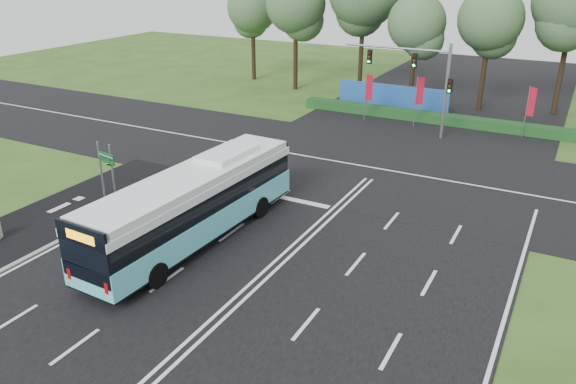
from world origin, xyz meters
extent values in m
plane|color=#2C511B|center=(0.00, 0.00, 0.00)|extent=(120.00, 120.00, 0.00)
cube|color=black|center=(0.00, 0.00, 0.02)|extent=(20.00, 120.00, 0.04)
cube|color=black|center=(0.00, 12.00, 0.03)|extent=(120.00, 14.00, 0.05)
cube|color=black|center=(-12.50, -3.00, 0.03)|extent=(5.00, 18.00, 0.06)
cube|color=gray|center=(-10.10, -3.00, 0.06)|extent=(0.25, 18.00, 0.12)
cube|color=#5AC7D1|center=(-4.41, -1.38, 1.17)|extent=(3.29, 13.19, 1.20)
cube|color=black|center=(-4.41, -1.38, 0.62)|extent=(3.26, 13.13, 0.33)
cube|color=black|center=(-4.41, -1.38, 2.26)|extent=(3.17, 12.99, 1.04)
cube|color=white|center=(-4.41, -1.38, 2.91)|extent=(3.29, 13.19, 0.38)
cube|color=white|center=(-4.41, -1.38, 3.29)|extent=(3.21, 12.67, 0.38)
cube|color=white|center=(-4.29, 1.35, 3.62)|extent=(1.88, 3.34, 0.27)
cube|color=black|center=(-4.69, -7.85, 2.31)|extent=(2.65, 0.23, 2.40)
cube|color=orange|center=(-4.69, -7.89, 3.08)|extent=(1.53, 0.13, 0.38)
cylinder|color=black|center=(-5.53, 2.38, 0.57)|extent=(0.35, 1.15, 1.13)
cylinder|color=black|center=(-2.97, 2.27, 0.57)|extent=(0.35, 1.15, 1.13)
cylinder|color=black|center=(-5.87, -5.46, 0.57)|extent=(0.35, 1.15, 1.13)
cylinder|color=black|center=(-3.31, -5.57, 0.57)|extent=(0.35, 1.15, 1.13)
cylinder|color=gray|center=(-11.70, 0.72, 1.57)|extent=(0.13, 0.13, 3.13)
cube|color=black|center=(-11.70, 0.54, 2.15)|extent=(0.26, 0.17, 0.36)
sphere|color=#19F233|center=(-11.70, 0.44, 2.15)|extent=(0.13, 0.13, 0.13)
cylinder|color=gray|center=(-11.44, -0.32, 1.81)|extent=(0.11, 0.11, 3.61)
cube|color=#0C451C|center=(-10.78, -0.45, 2.98)|extent=(1.34, 0.33, 0.27)
cube|color=#0C451C|center=(-10.78, -0.45, 2.67)|extent=(1.34, 0.33, 0.20)
cube|color=white|center=(-10.78, -0.49, 2.98)|extent=(1.24, 0.27, 0.04)
cylinder|color=gray|center=(-4.85, 22.34, 1.96)|extent=(0.06, 0.06, 3.92)
cube|color=#A70E23|center=(-4.58, 22.42, 2.79)|extent=(0.51, 0.19, 2.09)
cylinder|color=gray|center=(-0.75, 22.65, 2.03)|extent=(0.06, 0.06, 4.05)
cube|color=#A70E23|center=(-0.48, 22.77, 2.88)|extent=(0.51, 0.26, 2.16)
cylinder|color=gray|center=(7.37, 23.51, 1.98)|extent=(0.06, 0.06, 3.96)
cube|color=#A70E23|center=(7.65, 23.43, 2.81)|extent=(0.52, 0.19, 2.11)
cylinder|color=gray|center=(2.00, 20.50, 3.50)|extent=(0.24, 0.24, 7.00)
cylinder|color=gray|center=(-2.00, 20.50, 6.40)|extent=(8.00, 0.16, 0.16)
cube|color=black|center=(-0.50, 20.50, 5.60)|extent=(0.32, 0.28, 1.05)
cube|color=black|center=(-4.00, 20.50, 5.60)|extent=(0.32, 0.28, 1.05)
cube|color=black|center=(2.25, 20.50, 4.00)|extent=(0.32, 0.28, 1.05)
cube|color=#163D1A|center=(0.00, 24.50, 0.40)|extent=(22.00, 1.20, 0.80)
cube|color=#1D4E9E|center=(-4.00, 27.00, 1.10)|extent=(10.00, 0.30, 2.20)
cylinder|color=black|center=(-21.75, 32.55, 3.63)|extent=(0.44, 0.44, 7.26)
sphere|color=#365834|center=(-21.75, 32.55, 7.64)|extent=(5.35, 5.35, 5.35)
cylinder|color=black|center=(-15.41, 30.30, 3.98)|extent=(0.44, 0.44, 7.97)
sphere|color=#365834|center=(-15.41, 30.30, 8.39)|extent=(5.87, 5.87, 5.87)
cylinder|color=black|center=(-9.03, 31.91, 4.51)|extent=(0.44, 0.44, 9.03)
cylinder|color=black|center=(-3.15, 29.67, 3.45)|extent=(0.44, 0.44, 6.90)
sphere|color=#365834|center=(-3.15, 29.67, 7.26)|extent=(5.08, 5.08, 5.08)
cylinder|color=black|center=(2.87, 30.56, 3.71)|extent=(0.44, 0.44, 7.43)
sphere|color=#365834|center=(2.87, 30.56, 7.82)|extent=(5.47, 5.47, 5.47)
cylinder|color=black|center=(8.88, 32.09, 4.48)|extent=(0.44, 0.44, 8.97)
sphere|color=#365834|center=(8.88, 32.09, 9.44)|extent=(6.61, 6.61, 6.61)
camera|label=1|loc=(10.87, -20.64, 12.77)|focal=35.00mm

